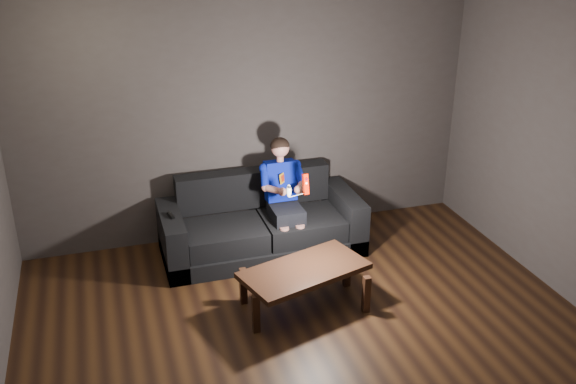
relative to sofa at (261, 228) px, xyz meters
name	(u,v)px	position (x,y,z in m)	size (l,w,h in m)	color
floor	(326,361)	(0.02, -1.99, -0.27)	(5.00, 5.00, 0.00)	black
back_wall	(249,117)	(0.02, 0.51, 1.08)	(5.00, 0.04, 2.70)	#3C3534
ceiling	(336,26)	(0.02, -1.99, 2.43)	(5.00, 5.00, 0.02)	silver
sofa	(261,228)	(0.00, 0.00, 0.00)	(2.11, 0.91, 0.82)	black
child	(283,188)	(0.24, -0.05, 0.45)	(0.48, 0.59, 1.18)	black
wii_remote_red	(306,184)	(0.33, -0.50, 0.68)	(0.06, 0.08, 0.21)	red
nunchuk_white	(289,191)	(0.16, -0.50, 0.62)	(0.07, 0.09, 0.14)	white
wii_remote_black	(171,215)	(-0.95, -0.08, 0.32)	(0.06, 0.14, 0.03)	black
coffee_table	(304,273)	(0.10, -1.18, 0.09)	(1.26, 0.88, 0.42)	black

